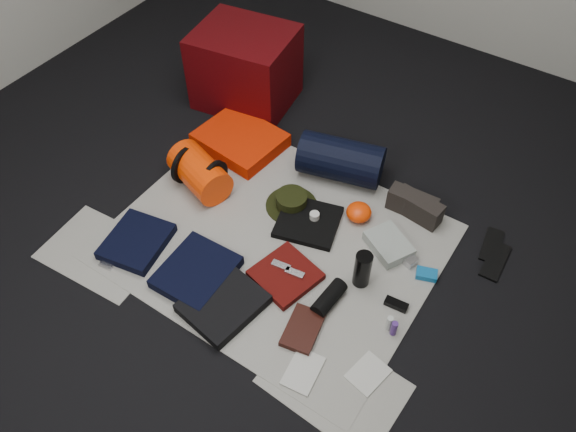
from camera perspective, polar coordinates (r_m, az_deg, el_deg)
The scene contains 37 objects.
floor at distance 2.92m, azimuth -1.32°, elevation -2.70°, with size 4.50×4.50×0.02m, color black.
newspaper_mat at distance 2.91m, azimuth -1.32°, elevation -2.55°, with size 1.60×1.30×0.01m, color #B8B6AA.
newspaper_sheet_front_left at distance 3.02m, azimuth -18.44°, elevation -3.50°, with size 0.58×0.40×0.00m, color #B8B6AA.
newspaper_sheet_front_right at distance 2.52m, azimuth 4.71°, elevation -16.63°, with size 0.58×0.40×0.00m, color #B8B6AA.
red_cabinet at distance 3.62m, azimuth -4.35°, elevation 14.80°, with size 0.58×0.48×0.48m, color #4B0508.
sleeping_pad at distance 3.39m, azimuth -4.87°, elevation 7.72°, with size 0.47×0.39×0.09m, color red.
stuff_sack at distance 3.13m, azimuth -8.96°, elevation 4.40°, with size 0.21×0.21×0.36m, color #FF3804.
sack_strap_left at distance 3.18m, azimuth -10.36°, elevation 5.13°, with size 0.22×0.22×0.03m, color black.
sack_strap_right at distance 3.08m, azimuth -7.54°, elevation 3.72°, with size 0.22×0.22×0.03m, color black.
navy_duffel at distance 3.15m, azimuth 5.38°, elevation 5.72°, with size 0.24×0.24×0.46m, color black.
boonie_brim at distance 3.06m, azimuth 0.36°, elevation 1.10°, with size 0.28×0.28×0.01m, color black.
boonie_crown at distance 3.03m, azimuth 0.36°, elevation 1.62°, with size 0.17×0.17×0.07m, color black.
hiking_boot_left at distance 3.06m, azimuth 12.49°, elevation 1.26°, with size 0.26×0.10×0.13m, color black.
hiking_boot_right at distance 3.05m, azimuth 13.10°, elevation 0.83°, with size 0.26×0.10×0.13m, color black.
flip_flop_left at distance 3.07m, azimuth 19.98°, elevation -2.80°, with size 0.09×0.23×0.01m, color black.
flip_flop_right at distance 3.02m, azimuth 20.31°, elevation -4.30°, with size 0.09×0.25×0.01m, color black.
trousers_navy_a at distance 2.98m, azimuth -15.12°, elevation -2.51°, with size 0.29×0.33×0.05m, color black.
trousers_navy_b at distance 2.79m, azimuth -9.28°, elevation -5.64°, with size 0.32×0.36×0.06m, color black.
trousers_charcoal at distance 2.68m, azimuth -6.60°, elevation -8.83°, with size 0.31×0.35×0.05m, color black.
black_tshirt at distance 2.97m, azimuth 2.06°, elevation -0.60°, with size 0.32×0.30×0.03m, color black.
red_shirt at distance 2.76m, azimuth -0.25°, elevation -6.01°, with size 0.28×0.28×0.04m, color #500B08.
orange_stuff_sack at distance 3.00m, azimuth 7.21°, elevation 0.39°, with size 0.14×0.14×0.09m, color #FF3804.
first_aid_pouch at distance 2.90m, azimuth 10.20°, elevation -2.86°, with size 0.23×0.17×0.06m, color #929A92.
water_bottle at distance 2.70m, azimuth 7.57°, elevation -5.39°, with size 0.08×0.08×0.21m, color black.
speaker at distance 2.67m, azimuth 4.19°, elevation -8.30°, with size 0.08×0.08×0.20m, color black.
compact_camera at distance 2.88m, azimuth 11.95°, elevation -4.17°, with size 0.10×0.06×0.04m, color silver.
cyan_case at distance 2.85m, azimuth 13.89°, elevation -5.76°, with size 0.10×0.06×0.03m, color #105F9C.
toiletry_purple at distance 2.62m, azimuth 10.72°, elevation -11.15°, with size 0.03×0.03×0.09m, color #4A267B.
toiletry_clear at distance 2.63m, azimuth 10.25°, elevation -10.65°, with size 0.03×0.03×0.09m, color #BABFBA.
paperback_book at distance 2.61m, azimuth 1.51°, elevation -11.42°, with size 0.15×0.22×0.03m, color black.
map_booklet at distance 2.53m, azimuth 1.54°, elevation -15.45°, with size 0.13×0.20×0.01m, color beige.
map_printout at distance 2.55m, azimuth 8.14°, elevation -15.55°, with size 0.13×0.17×0.01m, color beige.
sunglasses at distance 2.72m, azimuth 10.94°, elevation -8.80°, with size 0.11×0.04×0.03m, color black.
key_cluster at distance 2.96m, azimuth -17.76°, elevation -4.52°, with size 0.07×0.07×0.01m, color silver.
tape_roll at distance 2.95m, azimuth 2.71°, elevation 0.02°, with size 0.05×0.05×0.04m, color silver.
energy_bar_a at distance 2.76m, azimuth -0.71°, elevation -5.04°, with size 0.10×0.04×0.01m, color silver.
energy_bar_b at distance 2.74m, azimuth 0.68°, elevation -5.80°, with size 0.10×0.04×0.01m, color silver.
Camera 1 is at (1.04, -1.45, 2.30)m, focal length 35.00 mm.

